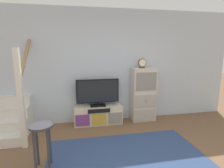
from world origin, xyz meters
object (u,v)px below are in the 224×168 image
object	(u,v)px
media_console	(98,115)
television	(98,92)
desk_clock	(142,63)
side_cabinet	(143,95)
bar_stool_near	(42,136)

from	to	relation	value
media_console	television	distance (m)	0.56
television	desk_clock	distance (m)	1.26
media_console	side_cabinet	xyz separation A→B (m)	(1.13, 0.01, 0.44)
desk_clock	bar_stool_near	size ratio (longest dim) A/B	0.33
media_console	bar_stool_near	size ratio (longest dim) A/B	1.64
television	bar_stool_near	xyz separation A→B (m)	(-1.01, -1.51, -0.26)
television	media_console	bearing A→B (deg)	-90.00
media_console	side_cabinet	size ratio (longest dim) A/B	0.86
side_cabinet	bar_stool_near	distance (m)	2.62
bar_stool_near	media_console	bearing A→B (deg)	55.79
media_console	television	world-z (taller)	television
desk_clock	bar_stool_near	distance (m)	2.72
television	desk_clock	bearing A→B (deg)	-1.54
desk_clock	media_console	bearing A→B (deg)	179.75
side_cabinet	desk_clock	xyz separation A→B (m)	(-0.06, -0.01, 0.78)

